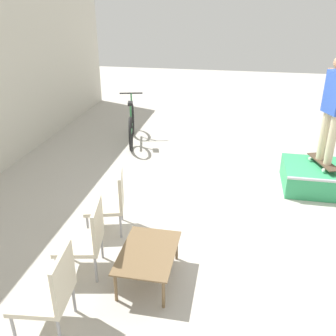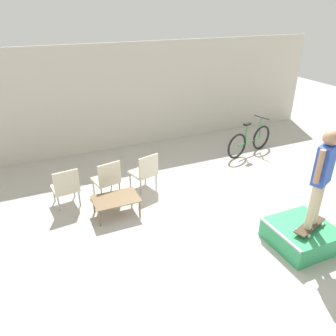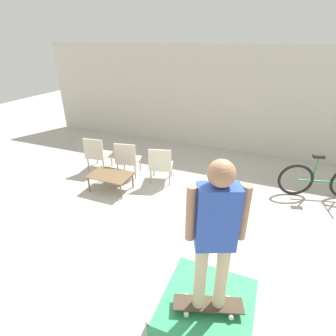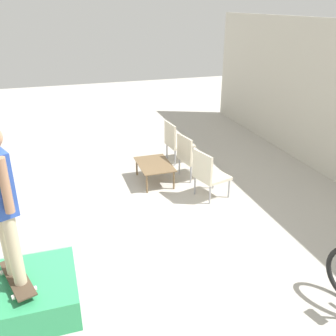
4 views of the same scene
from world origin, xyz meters
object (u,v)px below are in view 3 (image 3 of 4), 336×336
(skateboard_on_ramp, at_px, (208,304))
(bicycle, at_px, (322,181))
(patio_chair_center, at_px, (127,158))
(patio_chair_right, at_px, (161,164))
(coffee_table, at_px, (110,176))
(person_skater, at_px, (216,230))
(skate_ramp_box, at_px, (206,311))
(patio_chair_left, at_px, (97,153))

(skateboard_on_ramp, bearing_deg, bicycle, 49.82)
(patio_chair_center, distance_m, patio_chair_right, 0.89)
(coffee_table, bearing_deg, person_skater, -39.96)
(person_skater, relative_size, bicycle, 0.99)
(person_skater, bearing_deg, bicycle, 45.00)
(skateboard_on_ramp, distance_m, person_skater, 1.04)
(person_skater, bearing_deg, patio_chair_center, 109.05)
(skate_ramp_box, bearing_deg, bicycle, 66.99)
(skateboard_on_ramp, distance_m, bicycle, 4.10)
(skate_ramp_box, bearing_deg, skateboard_on_ramp, -71.98)
(person_skater, distance_m, patio_chair_center, 4.31)
(coffee_table, relative_size, patio_chair_right, 1.03)
(skateboard_on_ramp, bearing_deg, person_skater, -18.18)
(coffee_table, relative_size, patio_chair_center, 1.03)
(patio_chair_center, height_order, bicycle, bicycle)
(person_skater, bearing_deg, coffee_table, 117.03)
(person_skater, relative_size, patio_chair_right, 1.95)
(person_skater, bearing_deg, skateboard_on_ramp, 157.00)
(skate_ramp_box, distance_m, patio_chair_center, 4.09)
(coffee_table, bearing_deg, patio_chair_left, 139.68)
(skateboard_on_ramp, height_order, patio_chair_left, patio_chair_left)
(skateboard_on_ramp, xyz_separation_m, patio_chair_right, (-1.91, 3.11, 0.01))
(person_skater, bearing_deg, skate_ramp_box, 85.02)
(patio_chair_right, bearing_deg, person_skater, 106.23)
(patio_chair_center, bearing_deg, person_skater, 120.88)
(coffee_table, bearing_deg, bicycle, 18.31)
(skate_ramp_box, relative_size, skateboard_on_ramp, 1.35)
(skateboard_on_ramp, height_order, bicycle, bicycle)
(patio_chair_left, relative_size, patio_chair_right, 1.00)
(patio_chair_center, bearing_deg, bicycle, 177.99)
(patio_chair_left, relative_size, bicycle, 0.51)
(bicycle, bearing_deg, skateboard_on_ramp, -126.10)
(skate_ramp_box, height_order, bicycle, bicycle)
(skate_ramp_box, xyz_separation_m, bicycle, (1.57, 3.70, 0.20))
(patio_chair_right, bearing_deg, bicycle, 176.08)
(bicycle, bearing_deg, coffee_table, -175.80)
(skateboard_on_ramp, relative_size, patio_chair_right, 0.89)
(patio_chair_right, relative_size, bicycle, 0.51)
(coffee_table, xyz_separation_m, bicycle, (4.36, 1.44, 0.04))
(coffee_table, height_order, patio_chair_right, patio_chair_right)
(patio_chair_left, height_order, bicycle, bicycle)
(patio_chair_right, xyz_separation_m, bicycle, (3.45, 0.70, -0.09))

